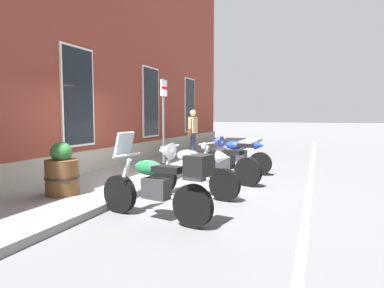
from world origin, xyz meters
TOP-DOWN VIEW (x-y plane):
  - ground_plane at (0.00, 0.00)m, footprint 140.00×140.00m
  - sidewalk at (0.00, 1.20)m, footprint 29.81×2.39m
  - lane_stripe at (0.00, -3.20)m, footprint 29.81×0.12m
  - motorcycle_green_touring at (-2.41, -1.07)m, footprint 0.79×2.07m
  - motorcycle_white_sport at (-0.72, -0.91)m, footprint 0.70×2.06m
  - motorcycle_black_naked at (0.86, -1.20)m, footprint 0.89×1.97m
  - motorcycle_blue_sport at (2.30, -1.14)m, footprint 0.64×1.99m
  - pedestrian_tan_coat at (4.62, 0.98)m, footprint 0.66×0.23m
  - parking_sign at (1.39, 0.64)m, footprint 0.36×0.07m
  - barrel_planter at (-1.99, 1.18)m, footprint 0.64×0.64m

SIDE VIEW (x-z plane):
  - ground_plane at x=0.00m, z-range 0.00..0.00m
  - lane_stripe at x=0.00m, z-range 0.00..0.01m
  - sidewalk at x=0.00m, z-range 0.00..0.13m
  - motorcycle_black_naked at x=0.86m, z-range 0.01..0.95m
  - barrel_planter at x=-1.99m, z-range 0.05..1.06m
  - motorcycle_blue_sport at x=2.30m, z-range 0.05..1.08m
  - motorcycle_green_touring at x=-2.41m, z-range -0.12..1.25m
  - motorcycle_white_sport at x=-0.72m, z-range 0.04..1.11m
  - pedestrian_tan_coat at x=4.62m, z-range 0.24..1.94m
  - parking_sign at x=1.39m, z-range 0.49..2.98m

